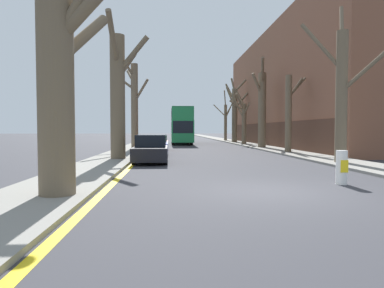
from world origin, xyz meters
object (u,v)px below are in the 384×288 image
street_tree_right_4 (235,111)px  street_tree_right_3 (243,120)px  street_tree_left_0 (61,77)px  traffic_bollard (342,167)px  street_tree_right_0 (342,90)px  parked_car_1 (155,146)px  parked_car_2 (158,143)px  street_tree_left_1 (119,92)px  street_tree_right_2 (262,107)px  street_tree_right_5 (225,120)px  double_decker_bus (181,124)px  street_tree_right_1 (289,111)px  parked_car_0 (151,150)px  street_tree_left_2 (134,102)px

street_tree_right_4 → street_tree_right_3: bearing=-92.6°
street_tree_left_0 → traffic_bollard: street_tree_left_0 is taller
street_tree_right_0 → parked_car_1: 12.27m
parked_car_1 → traffic_bollard: bearing=-63.4°
street_tree_right_0 → parked_car_2: (-9.67, 12.43, -3.12)m
street_tree_left_1 → parked_car_2: (1.88, 9.48, -3.26)m
street_tree_right_4 → street_tree_right_2: bearing=-90.2°
street_tree_right_0 → street_tree_right_5: 35.90m
street_tree_right_2 → double_decker_bus: 12.93m
street_tree_left_0 → street_tree_right_3: (11.16, 30.01, -0.17)m
street_tree_right_1 → street_tree_right_3: size_ratio=0.89×
street_tree_right_1 → street_tree_right_4: (-0.11, 20.68, 1.10)m
parked_car_0 → street_tree_left_1: bearing=144.8°
street_tree_left_0 → street_tree_right_2: 25.63m
street_tree_left_2 → traffic_bollard: size_ratio=8.33×
double_decker_bus → street_tree_right_4: bearing=23.7°
street_tree_left_1 → street_tree_right_1: size_ratio=1.34×
street_tree_left_1 → street_tree_right_5: size_ratio=1.01×
street_tree_left_1 → parked_car_2: bearing=78.8°
street_tree_right_2 → street_tree_right_5: (-0.02, 20.89, -0.57)m
street_tree_right_1 → parked_car_2: size_ratio=1.44×
street_tree_left_2 → parked_car_2: (2.11, -0.95, -3.52)m
street_tree_right_4 → double_decker_bus: 8.14m
street_tree_left_1 → street_tree_right_1: street_tree_left_1 is taller
parked_car_2 → traffic_bollard: parked_car_2 is taller
street_tree_left_1 → street_tree_right_1: 12.86m
street_tree_right_4 → parked_car_1: 24.27m
street_tree_right_2 → street_tree_right_5: 20.89m
street_tree_right_1 → street_tree_right_3: 13.94m
street_tree_right_2 → street_tree_right_5: street_tree_right_2 is taller
street_tree_right_3 → double_decker_bus: 7.84m
street_tree_left_1 → parked_car_0: size_ratio=1.97×
street_tree_right_5 → parked_car_1: 30.70m
parked_car_1 → parked_car_0: bearing=-90.0°
street_tree_right_1 → street_tree_right_4: 20.71m
street_tree_left_1 → double_decker_bus: street_tree_left_1 is taller
street_tree_right_2 → street_tree_right_3: bearing=92.0°
street_tree_left_2 → street_tree_right_3: 14.52m
street_tree_right_2 → street_tree_right_3: 7.14m
street_tree_right_2 → traffic_bollard: (-3.17, -21.17, -3.34)m
parked_car_2 → street_tree_right_3: bearing=45.6°
street_tree_right_4 → double_decker_bus: bearing=-156.3°
parked_car_2 → street_tree_right_2: bearing=14.9°
street_tree_left_1 → street_tree_left_2: (-0.23, 10.43, 0.27)m
street_tree_left_0 → double_decker_bus: street_tree_left_0 is taller
street_tree_right_0 → street_tree_right_2: street_tree_right_0 is taller
street_tree_left_0 → street_tree_right_1: street_tree_left_0 is taller
street_tree_right_0 → street_tree_right_4: (0.08, 28.82, 0.45)m
street_tree_right_0 → double_decker_bus: size_ratio=0.82×
street_tree_right_1 → parked_car_1: size_ratio=1.34×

